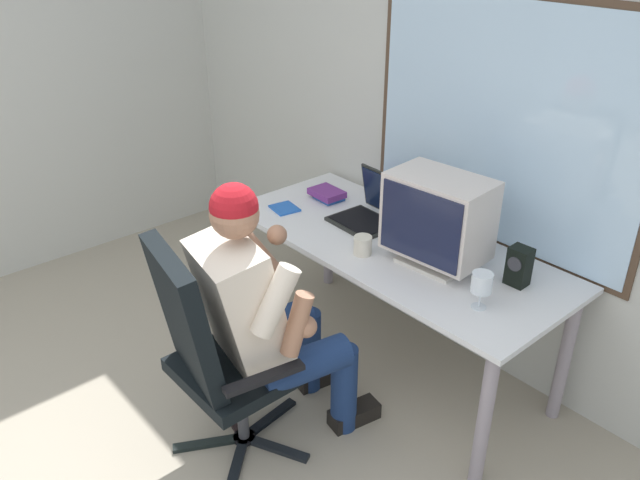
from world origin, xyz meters
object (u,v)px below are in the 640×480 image
crt_monitor (438,217)px  desk (392,259)px  office_chair (212,347)px  person_seated (266,312)px  book_stack (327,194)px  desk_speaker (519,266)px  laptop (373,209)px  cd_case (285,208)px  wine_glass (482,284)px  coffee_mug (363,245)px

crt_monitor → desk: bearing=177.2°
office_chair → person_seated: person_seated is taller
person_seated → book_stack: size_ratio=6.65×
desk_speaker → crt_monitor: bearing=-158.7°
laptop → cd_case: laptop is taller
office_chair → desk: bearing=87.1°
crt_monitor → wine_glass: crt_monitor is taller
wine_glass → book_stack: (-1.19, 0.25, -0.08)m
desk → cd_case: (-0.64, -0.16, 0.10)m
crt_monitor → cd_case: bearing=-170.7°
cd_case → crt_monitor: bearing=9.3°
coffee_mug → office_chair: bearing=-92.4°
desk → book_stack: size_ratio=9.30×
laptop → book_stack: size_ratio=1.75×
desk_speaker → book_stack: size_ratio=0.92×
desk → office_chair: 1.00m
office_chair → wine_glass: bearing=52.4°
laptop → desk: bearing=-21.7°
crt_monitor → coffee_mug: 0.38m
coffee_mug → person_seated: bearing=-89.3°
desk → crt_monitor: (0.26, -0.01, 0.32)m
book_stack → cd_case: bearing=-101.5°
crt_monitor → cd_case: (-0.90, -0.15, -0.23)m
office_chair → laptop: bearing=99.6°
person_seated → crt_monitor: (0.27, 0.74, 0.30)m
desk_speaker → cd_case: 1.27m
crt_monitor → book_stack: crt_monitor is taller
person_seated → desk_speaker: size_ratio=7.20×
desk → wine_glass: 0.66m
person_seated → desk_speaker: person_seated is taller
desk → book_stack: 0.61m
wine_glass → book_stack: bearing=168.3°
person_seated → laptop: size_ratio=3.80×
laptop → cd_case: bearing=-147.7°
desk → wine_glass: size_ratio=11.05×
desk → cd_case: 0.66m
office_chair → laptop: 1.13m
desk → coffee_mug: 0.23m
office_chair → cd_case: (-0.59, 0.84, 0.16)m
office_chair → person_seated: (0.04, 0.25, 0.08)m
desk → coffee_mug: coffee_mug is taller
book_stack → desk: bearing=-9.5°
wine_glass → cd_case: (-1.24, -0.01, -0.10)m
wine_glass → coffee_mug: bearing=-176.1°
laptop → book_stack: bearing=179.3°
cd_case → coffee_mug: (0.62, -0.03, 0.04)m
office_chair → book_stack: (-0.53, 1.10, 0.18)m
person_seated → coffee_mug: size_ratio=13.94×
desk → crt_monitor: bearing=-2.8°
desk → book_stack: (-0.59, 0.10, 0.12)m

